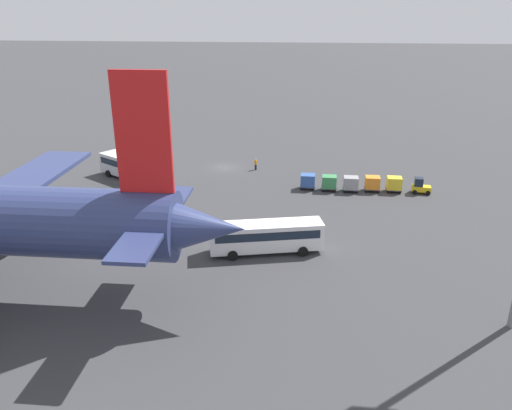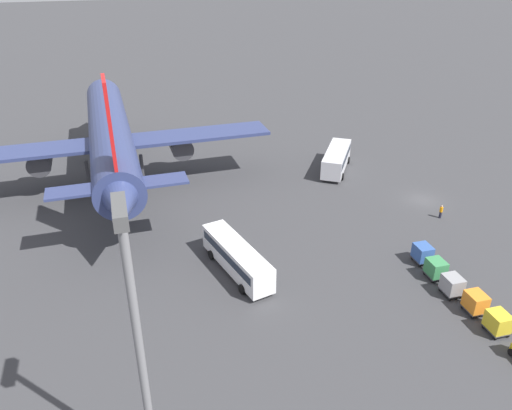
{
  "view_description": "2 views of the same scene",
  "coord_description": "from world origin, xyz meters",
  "px_view_note": "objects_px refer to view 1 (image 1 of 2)",
  "views": [
    {
      "loc": [
        -12.82,
        72.78,
        22.95
      ],
      "look_at": [
        -7.3,
        22.41,
        2.88
      ],
      "focal_mm": 35.0,
      "sensor_mm": 36.0,
      "label": 1
    },
    {
      "loc": [
        -50.66,
        38.09,
        30.15
      ],
      "look_at": [
        -0.39,
        23.33,
        2.88
      ],
      "focal_mm": 35.0,
      "sensor_mm": 36.0,
      "label": 2
    }
  ],
  "objects_px": {
    "shuttle_bus_near": "(130,166)",
    "shuttle_bus_far": "(266,235)",
    "worker_person": "(256,164)",
    "cargo_cart_blue": "(308,181)",
    "cargo_cart_grey": "(351,183)",
    "cargo_cart_yellow": "(394,183)",
    "cargo_cart_green": "(329,182)",
    "baggage_tug": "(420,186)",
    "cargo_cart_orange": "(372,183)"
  },
  "relations": [
    {
      "from": "cargo_cart_green",
      "to": "shuttle_bus_far",
      "type": "bearing_deg",
      "value": 70.49
    },
    {
      "from": "worker_person",
      "to": "cargo_cart_blue",
      "type": "xyz_separation_m",
      "value": [
        -7.96,
        7.81,
        0.32
      ]
    },
    {
      "from": "cargo_cart_yellow",
      "to": "cargo_cart_green",
      "type": "xyz_separation_m",
      "value": [
        8.59,
        0.38,
        0.0
      ]
    },
    {
      "from": "worker_person",
      "to": "cargo_cart_blue",
      "type": "relative_size",
      "value": 0.84
    },
    {
      "from": "cargo_cart_blue",
      "to": "cargo_cart_yellow",
      "type": "bearing_deg",
      "value": -179.64
    },
    {
      "from": "worker_person",
      "to": "cargo_cart_grey",
      "type": "height_order",
      "value": "cargo_cart_grey"
    },
    {
      "from": "shuttle_bus_near",
      "to": "worker_person",
      "type": "height_order",
      "value": "shuttle_bus_near"
    },
    {
      "from": "worker_person",
      "to": "cargo_cart_grey",
      "type": "xyz_separation_m",
      "value": [
        -13.68,
        8.24,
        0.32
      ]
    },
    {
      "from": "baggage_tug",
      "to": "cargo_cart_orange",
      "type": "height_order",
      "value": "baggage_tug"
    },
    {
      "from": "baggage_tug",
      "to": "cargo_cart_orange",
      "type": "distance_m",
      "value": 6.28
    },
    {
      "from": "cargo_cart_blue",
      "to": "cargo_cart_grey",
      "type": "bearing_deg",
      "value": 175.66
    },
    {
      "from": "shuttle_bus_near",
      "to": "cargo_cart_orange",
      "type": "bearing_deg",
      "value": -149.4
    },
    {
      "from": "worker_person",
      "to": "cargo_cart_blue",
      "type": "height_order",
      "value": "cargo_cart_blue"
    },
    {
      "from": "cargo_cart_yellow",
      "to": "cargo_cart_blue",
      "type": "relative_size",
      "value": 1.0
    },
    {
      "from": "worker_person",
      "to": "cargo_cart_orange",
      "type": "relative_size",
      "value": 0.84
    },
    {
      "from": "cargo_cart_green",
      "to": "cargo_cart_yellow",
      "type": "bearing_deg",
      "value": -177.44
    },
    {
      "from": "baggage_tug",
      "to": "cargo_cart_orange",
      "type": "xyz_separation_m",
      "value": [
        6.28,
        0.03,
        0.25
      ]
    },
    {
      "from": "shuttle_bus_far",
      "to": "cargo_cart_blue",
      "type": "bearing_deg",
      "value": -114.95
    },
    {
      "from": "shuttle_bus_near",
      "to": "shuttle_bus_far",
      "type": "distance_m",
      "value": 29.99
    },
    {
      "from": "baggage_tug",
      "to": "cargo_cart_green",
      "type": "bearing_deg",
      "value": 7.96
    },
    {
      "from": "cargo_cart_grey",
      "to": "cargo_cart_blue",
      "type": "bearing_deg",
      "value": -4.34
    },
    {
      "from": "shuttle_bus_far",
      "to": "worker_person",
      "type": "bearing_deg",
      "value": -95.09
    },
    {
      "from": "shuttle_bus_near",
      "to": "cargo_cart_yellow",
      "type": "relative_size",
      "value": 5.03
    },
    {
      "from": "worker_person",
      "to": "cargo_cart_yellow",
      "type": "distance_m",
      "value": 20.9
    },
    {
      "from": "shuttle_bus_far",
      "to": "cargo_cart_grey",
      "type": "distance_m",
      "value": 21.26
    },
    {
      "from": "worker_person",
      "to": "cargo_cart_orange",
      "type": "bearing_deg",
      "value": 154.73
    },
    {
      "from": "worker_person",
      "to": "cargo_cart_grey",
      "type": "relative_size",
      "value": 0.84
    },
    {
      "from": "shuttle_bus_near",
      "to": "cargo_cart_green",
      "type": "relative_size",
      "value": 5.03
    },
    {
      "from": "shuttle_bus_near",
      "to": "cargo_cart_blue",
      "type": "relative_size",
      "value": 5.03
    },
    {
      "from": "cargo_cart_green",
      "to": "baggage_tug",
      "type": "bearing_deg",
      "value": -178.41
    },
    {
      "from": "baggage_tug",
      "to": "worker_person",
      "type": "xyz_separation_m",
      "value": [
        22.82,
        -7.79,
        -0.07
      ]
    },
    {
      "from": "worker_person",
      "to": "cargo_cart_green",
      "type": "height_order",
      "value": "cargo_cart_green"
    },
    {
      "from": "shuttle_bus_far",
      "to": "baggage_tug",
      "type": "relative_size",
      "value": 4.56
    },
    {
      "from": "worker_person",
      "to": "cargo_cart_yellow",
      "type": "bearing_deg",
      "value": 158.27
    },
    {
      "from": "shuttle_bus_near",
      "to": "cargo_cart_yellow",
      "type": "bearing_deg",
      "value": -149.08
    },
    {
      "from": "cargo_cart_yellow",
      "to": "cargo_cart_green",
      "type": "bearing_deg",
      "value": 2.56
    },
    {
      "from": "baggage_tug",
      "to": "cargo_cart_yellow",
      "type": "relative_size",
      "value": 1.23
    },
    {
      "from": "cargo_cart_yellow",
      "to": "cargo_cart_grey",
      "type": "distance_m",
      "value": 5.75
    },
    {
      "from": "baggage_tug",
      "to": "shuttle_bus_far",
      "type": "bearing_deg",
      "value": 52.33
    },
    {
      "from": "cargo_cart_green",
      "to": "cargo_cart_blue",
      "type": "xyz_separation_m",
      "value": [
        2.86,
        -0.31,
        0.0
      ]
    },
    {
      "from": "shuttle_bus_far",
      "to": "worker_person",
      "type": "height_order",
      "value": "shuttle_bus_far"
    },
    {
      "from": "cargo_cart_yellow",
      "to": "cargo_cart_blue",
      "type": "height_order",
      "value": "same"
    },
    {
      "from": "cargo_cart_green",
      "to": "cargo_cart_blue",
      "type": "relative_size",
      "value": 1.0
    },
    {
      "from": "shuttle_bus_near",
      "to": "cargo_cart_orange",
      "type": "height_order",
      "value": "shuttle_bus_near"
    },
    {
      "from": "shuttle_bus_near",
      "to": "cargo_cart_grey",
      "type": "bearing_deg",
      "value": -150.43
    },
    {
      "from": "shuttle_bus_far",
      "to": "baggage_tug",
      "type": "distance_m",
      "value": 27.01
    },
    {
      "from": "cargo_cart_yellow",
      "to": "cargo_cart_orange",
      "type": "height_order",
      "value": "same"
    },
    {
      "from": "worker_person",
      "to": "cargo_cart_yellow",
      "type": "xyz_separation_m",
      "value": [
        -19.41,
        7.74,
        0.32
      ]
    },
    {
      "from": "cargo_cart_blue",
      "to": "worker_person",
      "type": "bearing_deg",
      "value": -44.45
    },
    {
      "from": "cargo_cart_grey",
      "to": "cargo_cart_blue",
      "type": "xyz_separation_m",
      "value": [
        5.73,
        -0.43,
        0.0
      ]
    }
  ]
}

